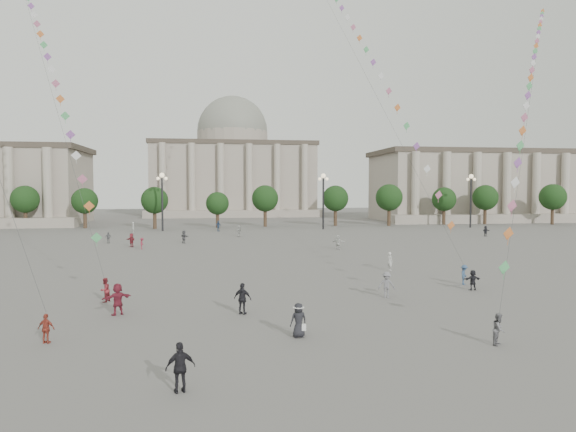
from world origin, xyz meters
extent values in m
plane|color=#595754|center=(0.00, 0.00, 0.00)|extent=(360.00, 360.00, 0.00)
cube|color=gray|center=(75.00, 95.00, 8.00)|extent=(80.00, 22.00, 16.00)
cube|color=#473E34|center=(75.00, 95.00, 16.60)|extent=(81.60, 22.44, 1.20)
cube|color=gray|center=(75.00, 82.00, 1.00)|extent=(84.00, 4.00, 2.00)
cube|color=gray|center=(0.00, 130.00, 10.00)|extent=(46.00, 30.00, 20.00)
cube|color=#473E34|center=(0.00, 130.00, 20.60)|extent=(46.92, 30.60, 1.20)
cube|color=gray|center=(0.00, 113.00, 1.00)|extent=(48.30, 4.00, 2.00)
cylinder|color=gray|center=(0.00, 130.00, 22.50)|extent=(21.00, 21.00, 5.00)
sphere|color=gray|center=(0.00, 130.00, 25.00)|extent=(21.00, 21.00, 21.00)
cylinder|color=#3A2D1D|center=(-42.00, 78.00, 1.76)|extent=(0.70, 0.70, 3.52)
sphere|color=black|center=(-42.00, 78.00, 5.44)|extent=(5.12, 5.12, 5.12)
cylinder|color=#3A2D1D|center=(-30.00, 78.00, 1.76)|extent=(0.70, 0.70, 3.52)
sphere|color=black|center=(-30.00, 78.00, 5.44)|extent=(5.12, 5.12, 5.12)
cylinder|color=#3A2D1D|center=(-18.00, 78.00, 1.76)|extent=(0.70, 0.70, 3.52)
sphere|color=black|center=(-18.00, 78.00, 5.44)|extent=(5.12, 5.12, 5.12)
cylinder|color=#3A2D1D|center=(-6.00, 78.00, 1.76)|extent=(0.70, 0.70, 3.52)
sphere|color=black|center=(-6.00, 78.00, 5.44)|extent=(5.12, 5.12, 5.12)
cylinder|color=#3A2D1D|center=(6.00, 78.00, 1.76)|extent=(0.70, 0.70, 3.52)
sphere|color=black|center=(6.00, 78.00, 5.44)|extent=(5.12, 5.12, 5.12)
cylinder|color=#3A2D1D|center=(18.00, 78.00, 1.76)|extent=(0.70, 0.70, 3.52)
sphere|color=black|center=(18.00, 78.00, 5.44)|extent=(5.12, 5.12, 5.12)
cylinder|color=#3A2D1D|center=(30.00, 78.00, 1.76)|extent=(0.70, 0.70, 3.52)
sphere|color=black|center=(30.00, 78.00, 5.44)|extent=(5.12, 5.12, 5.12)
cylinder|color=#3A2D1D|center=(42.00, 78.00, 1.76)|extent=(0.70, 0.70, 3.52)
sphere|color=black|center=(42.00, 78.00, 5.44)|extent=(5.12, 5.12, 5.12)
cylinder|color=#3A2D1D|center=(54.00, 78.00, 1.76)|extent=(0.70, 0.70, 3.52)
sphere|color=black|center=(54.00, 78.00, 5.44)|extent=(5.12, 5.12, 5.12)
cylinder|color=#3A2D1D|center=(66.00, 78.00, 1.76)|extent=(0.70, 0.70, 3.52)
sphere|color=black|center=(66.00, 78.00, 5.44)|extent=(5.12, 5.12, 5.12)
cylinder|color=#262628|center=(-15.00, 70.00, 5.00)|extent=(0.36, 0.36, 10.00)
sphere|color=#FFE5B2|center=(-15.00, 70.00, 10.20)|extent=(0.90, 0.90, 0.90)
sphere|color=#FFE5B2|center=(-15.70, 70.00, 9.60)|extent=(0.60, 0.60, 0.60)
sphere|color=#FFE5B2|center=(-14.30, 70.00, 9.60)|extent=(0.60, 0.60, 0.60)
cylinder|color=#262628|center=(15.00, 70.00, 5.00)|extent=(0.36, 0.36, 10.00)
sphere|color=#FFE5B2|center=(15.00, 70.00, 10.20)|extent=(0.90, 0.90, 0.90)
sphere|color=#FFE5B2|center=(14.30, 70.00, 9.60)|extent=(0.60, 0.60, 0.60)
sphere|color=#FFE5B2|center=(15.70, 70.00, 9.60)|extent=(0.60, 0.60, 0.60)
cylinder|color=#262628|center=(45.00, 70.00, 5.00)|extent=(0.36, 0.36, 10.00)
sphere|color=#FFE5B2|center=(45.00, 70.00, 10.20)|extent=(0.90, 0.90, 0.90)
sphere|color=#FFE5B2|center=(44.30, 70.00, 9.60)|extent=(0.60, 0.60, 0.60)
sphere|color=#FFE5B2|center=(45.70, 70.00, 9.60)|extent=(0.60, 0.60, 0.60)
imported|color=#344E75|center=(-4.91, 68.00, 0.97)|extent=(1.19, 1.06, 1.94)
imported|color=black|center=(13.80, 10.36, 0.77)|extent=(1.46, 0.58, 1.54)
imported|color=#B3B4AF|center=(-1.67, 57.49, 0.89)|extent=(1.39, 1.64, 1.77)
imported|color=slate|center=(6.42, 8.72, 0.92)|extent=(1.33, 0.99, 1.83)
imported|color=silver|center=(10.01, 37.67, 0.91)|extent=(1.72, 1.32, 1.81)
imported|color=black|center=(38.06, 51.79, 0.85)|extent=(1.66, 1.07, 1.71)
imported|color=beige|center=(-19.89, 68.00, 0.92)|extent=(0.57, 0.75, 1.84)
imported|color=#57575B|center=(-9.89, 47.97, 0.91)|extent=(1.43, 1.69, 1.83)
imported|color=silver|center=(10.78, 20.38, 0.87)|extent=(0.61, 0.74, 1.74)
imported|color=#5D5D62|center=(-20.54, 49.50, 0.78)|extent=(0.99, 0.78, 1.57)
imported|color=maroon|center=(-14.77, 41.28, 0.74)|extent=(0.62, 0.99, 1.48)
imported|color=maroon|center=(-16.51, 44.09, 0.92)|extent=(1.55, 1.63, 1.84)
imported|color=#9B392A|center=(-13.90, 0.73, 0.74)|extent=(0.94, 0.59, 1.49)
imported|color=black|center=(-3.92, 5.28, 0.97)|extent=(1.22, 0.93, 1.93)
imported|color=maroon|center=(-11.47, 6.23, 0.97)|extent=(1.85, 1.41, 1.95)
imported|color=black|center=(-6.90, -6.49, 0.96)|extent=(1.21, 0.75, 1.92)
imported|color=maroon|center=(-12.99, 10.06, 0.82)|extent=(0.93, 1.00, 1.64)
imported|color=#344F76|center=(14.24, 12.57, 0.80)|extent=(1.10, 1.18, 1.60)
imported|color=slate|center=(8.23, -2.70, 0.79)|extent=(0.96, 0.96, 1.57)
imported|color=black|center=(-1.32, 0.02, 0.89)|extent=(0.96, 0.73, 1.78)
cone|color=white|center=(-1.32, 0.02, 1.62)|extent=(0.52, 0.52, 0.14)
cylinder|color=white|center=(-1.32, 0.02, 1.56)|extent=(0.60, 0.60, 0.02)
cube|color=white|center=(-1.07, -0.13, 0.55)|extent=(0.22, 0.10, 0.35)
cylinder|color=#3F3F3F|center=(-16.87, 3.76, 7.66)|extent=(0.02, 0.02, 14.78)
cylinder|color=#3F3F3F|center=(-22.78, 30.54, 20.38)|extent=(0.02, 0.02, 59.04)
cube|color=#53B56C|center=(-13.88, 11.92, 4.23)|extent=(0.76, 0.25, 0.76)
cube|color=orange|center=(-14.77, 13.78, 6.42)|extent=(0.76, 0.25, 0.76)
cube|color=#C06688|center=(-15.66, 15.64, 8.44)|extent=(0.76, 0.25, 0.76)
cube|color=white|center=(-16.55, 17.51, 10.36)|extent=(0.76, 0.25, 0.76)
cube|color=#9555AA|center=(-17.44, 19.37, 12.22)|extent=(0.76, 0.25, 0.76)
cube|color=#53B56C|center=(-18.33, 21.23, 14.01)|extent=(0.76, 0.25, 0.76)
cube|color=orange|center=(-19.22, 23.09, 15.76)|extent=(0.76, 0.25, 0.76)
cube|color=#C06688|center=(-20.11, 24.95, 17.48)|extent=(0.76, 0.25, 0.76)
cube|color=white|center=(-21.00, 26.81, 19.16)|extent=(0.76, 0.25, 0.76)
cube|color=#9555AA|center=(-21.89, 28.67, 20.81)|extent=(0.76, 0.25, 0.76)
cube|color=#53B56C|center=(-22.78, 30.54, 22.44)|extent=(0.76, 0.25, 0.76)
cube|color=orange|center=(-23.67, 32.40, 24.05)|extent=(0.76, 0.25, 0.76)
cube|color=#C06688|center=(-24.56, 34.26, 25.64)|extent=(0.76, 0.25, 0.76)
cube|color=white|center=(-25.45, 36.12, 27.21)|extent=(0.76, 0.25, 0.76)
cube|color=#9555AA|center=(-26.34, 37.98, 28.76)|extent=(0.76, 0.25, 0.76)
cylinder|color=#3F3F3F|center=(11.19, 38.21, 26.57)|extent=(0.02, 0.02, 71.98)
cube|color=orange|center=(14.01, 14.54, 4.64)|extent=(0.76, 0.25, 0.76)
cube|color=#C06688|center=(13.77, 16.51, 7.17)|extent=(0.76, 0.25, 0.76)
cube|color=white|center=(13.54, 18.49, 9.50)|extent=(0.76, 0.25, 0.76)
cube|color=#9555AA|center=(13.30, 20.46, 11.71)|extent=(0.76, 0.25, 0.76)
cube|color=#53B56C|center=(13.07, 22.43, 13.85)|extent=(0.76, 0.25, 0.76)
cube|color=orange|center=(12.83, 24.40, 15.92)|extent=(0.76, 0.25, 0.76)
cube|color=#C06688|center=(12.60, 26.37, 17.94)|extent=(0.76, 0.25, 0.76)
cube|color=white|center=(12.36, 28.35, 19.91)|extent=(0.76, 0.25, 0.76)
cube|color=#9555AA|center=(12.13, 30.32, 21.85)|extent=(0.76, 0.25, 0.76)
cube|color=#53B56C|center=(11.89, 32.29, 23.76)|extent=(0.76, 0.25, 0.76)
cube|color=orange|center=(11.66, 34.26, 25.64)|extent=(0.76, 0.25, 0.76)
cube|color=#C06688|center=(11.42, 36.24, 27.49)|extent=(0.76, 0.25, 0.76)
cube|color=white|center=(11.19, 38.21, 29.32)|extent=(0.76, 0.25, 0.76)
cube|color=#9555AA|center=(10.95, 40.18, 31.13)|extent=(0.76, 0.25, 0.76)
cylinder|color=#3F3F3F|center=(26.32, 22.53, 18.20)|extent=(0.02, 0.02, 70.50)
cube|color=#53B56C|center=(9.57, -0.83, 3.53)|extent=(0.76, 0.25, 0.76)
cube|color=orange|center=(10.91, 1.04, 5.16)|extent=(0.76, 0.25, 0.76)
cube|color=#C06688|center=(12.25, 2.91, 6.66)|extent=(0.76, 0.25, 0.76)
cube|color=white|center=(13.59, 4.78, 8.09)|extent=(0.76, 0.25, 0.76)
cube|color=#9555AA|center=(14.93, 6.65, 9.47)|extent=(0.76, 0.25, 0.76)
cube|color=#53B56C|center=(16.27, 8.52, 10.80)|extent=(0.76, 0.25, 0.76)
cube|color=orange|center=(17.61, 10.38, 12.10)|extent=(0.76, 0.25, 0.76)
cube|color=#C06688|center=(18.95, 12.25, 13.38)|extent=(0.76, 0.25, 0.76)
cube|color=white|center=(20.29, 14.12, 14.63)|extent=(0.76, 0.25, 0.76)
cube|color=#9555AA|center=(21.63, 15.99, 15.86)|extent=(0.76, 0.25, 0.76)
cube|color=#53B56C|center=(22.97, 17.86, 17.07)|extent=(0.76, 0.25, 0.76)
cube|color=orange|center=(24.31, 19.73, 18.26)|extent=(0.76, 0.25, 0.76)
cube|color=#C06688|center=(25.65, 21.60, 19.44)|extent=(0.76, 0.25, 0.76)
cube|color=white|center=(26.99, 23.47, 20.61)|extent=(0.76, 0.25, 0.76)
cube|color=#9555AA|center=(28.33, 25.33, 21.77)|extent=(0.76, 0.25, 0.76)
cube|color=#53B56C|center=(29.67, 27.20, 22.91)|extent=(0.76, 0.25, 0.76)
cube|color=orange|center=(31.01, 29.07, 24.04)|extent=(0.76, 0.25, 0.76)
cube|color=#C06688|center=(32.35, 30.94, 25.16)|extent=(0.76, 0.25, 0.76)
cube|color=white|center=(33.69, 32.81, 26.28)|extent=(0.76, 0.25, 0.76)
cube|color=#9555AA|center=(35.03, 34.68, 27.38)|extent=(0.76, 0.25, 0.76)
cube|color=#53B56C|center=(36.37, 36.55, 28.48)|extent=(0.76, 0.25, 0.76)
cube|color=orange|center=(37.71, 38.42, 29.56)|extent=(0.76, 0.25, 0.76)
cube|color=#C06688|center=(39.05, 40.28, 30.64)|extent=(0.76, 0.25, 0.76)
cube|color=white|center=(40.39, 42.15, 31.72)|extent=(0.76, 0.25, 0.76)
cube|color=#9555AA|center=(41.73, 44.02, 32.79)|extent=(0.76, 0.25, 0.76)
cube|color=#53B56C|center=(43.07, 45.89, 33.85)|extent=(0.76, 0.25, 0.76)
cube|color=orange|center=(44.41, 47.76, 34.90)|extent=(0.76, 0.25, 0.76)
camera|label=1|loc=(-5.58, -25.83, 7.66)|focal=32.00mm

